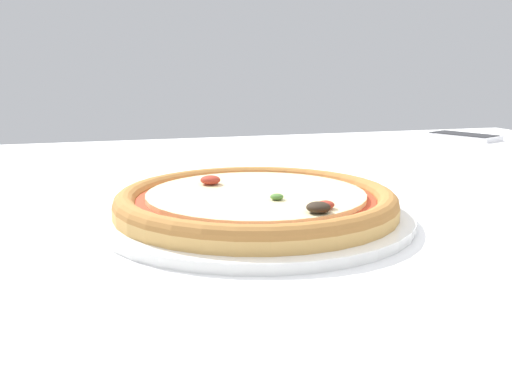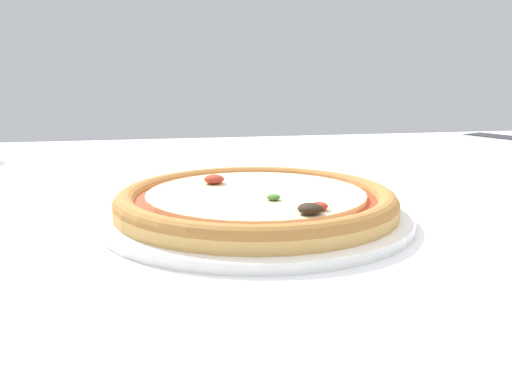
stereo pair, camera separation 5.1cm
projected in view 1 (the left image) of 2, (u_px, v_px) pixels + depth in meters
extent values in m
cube|color=brown|center=(309.00, 207.00, 0.73)|extent=(1.34, 1.01, 0.04)
cube|color=white|center=(310.00, 191.00, 0.73)|extent=(1.44, 1.11, 0.01)
cylinder|color=brown|center=(473.00, 296.00, 1.40)|extent=(0.06, 0.06, 0.71)
cylinder|color=white|center=(256.00, 216.00, 0.58)|extent=(0.31, 0.31, 0.01)
cylinder|color=tan|center=(256.00, 206.00, 0.57)|extent=(0.28, 0.28, 0.01)
torus|color=#B27538|center=(256.00, 200.00, 0.57)|extent=(0.28, 0.28, 0.02)
cylinder|color=#BC381E|center=(256.00, 198.00, 0.57)|extent=(0.24, 0.24, 0.00)
cylinder|color=beige|center=(256.00, 194.00, 0.57)|extent=(0.22, 0.22, 0.00)
ellipsoid|color=#4C7A33|center=(277.00, 197.00, 0.54)|extent=(0.01, 0.01, 0.01)
ellipsoid|color=#A83323|center=(326.00, 205.00, 0.50)|extent=(0.02, 0.02, 0.01)
ellipsoid|color=#2D2319|center=(318.00, 207.00, 0.49)|extent=(0.02, 0.02, 0.01)
ellipsoid|color=#A83323|center=(210.00, 180.00, 0.61)|extent=(0.02, 0.02, 0.01)
cube|color=white|center=(463.00, 137.00, 1.22)|extent=(0.12, 0.16, 0.01)
cube|color=black|center=(464.00, 134.00, 1.22)|extent=(0.11, 0.14, 0.00)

